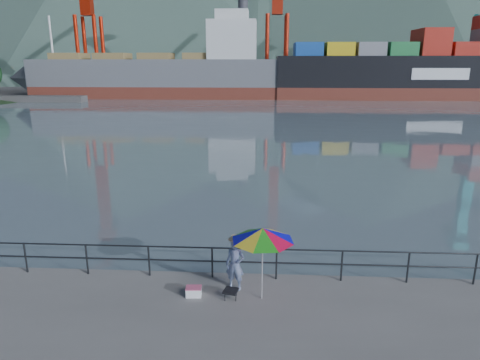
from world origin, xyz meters
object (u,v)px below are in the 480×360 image
at_px(beach_umbrella, 263,234).
at_px(cooler_bag, 194,292).
at_px(fisherman, 235,265).
at_px(bulk_carrier, 165,75).
at_px(container_ship, 440,66).

xyz_separation_m(beach_umbrella, cooler_bag, (-1.97, 0.02, -1.85)).
bearing_deg(cooler_bag, fisherman, 18.60).
relative_size(beach_umbrella, bulk_carrier, 0.05).
bearing_deg(fisherman, bulk_carrier, 119.09).
bearing_deg(beach_umbrella, fisherman, 147.40).
xyz_separation_m(fisherman, beach_umbrella, (0.80, -0.51, 1.19)).
relative_size(beach_umbrella, container_ship, 0.04).
height_order(beach_umbrella, container_ship, container_ship).
distance_m(fisherman, bulk_carrier, 75.08).
relative_size(fisherman, cooler_bag, 3.60).
xyz_separation_m(fisherman, cooler_bag, (-1.17, -0.49, -0.66)).
bearing_deg(beach_umbrella, container_ship, 66.01).
distance_m(beach_umbrella, container_ship, 80.68).
relative_size(fisherman, container_ship, 0.03).
height_order(cooler_bag, container_ship, container_ship).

